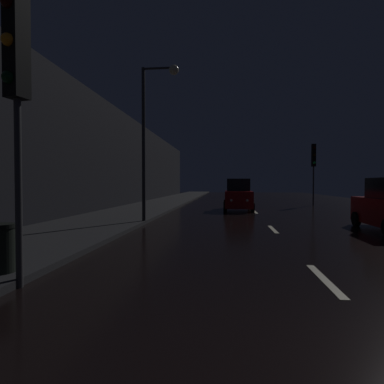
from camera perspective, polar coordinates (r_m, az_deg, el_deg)
ground at (r=28.03m, az=9.90°, el=-2.35°), size 27.87×84.00×0.02m
sidewalk_left at (r=28.57m, az=-5.78°, el=-2.10°), size 4.40×84.00×0.15m
building_facade_left at (r=25.90m, az=-13.08°, el=5.61°), size 0.80×63.00×7.47m
lane_centerline at (r=22.84m, az=10.77°, el=-3.18°), size 0.16×30.04×0.01m
traffic_light_far_right at (r=29.29m, az=20.59°, el=5.20°), size 0.33×0.47×5.20m
traffic_light_near_left at (r=6.78m, az=-28.54°, el=18.35°), size 0.37×0.48×5.24m
streetlamp_overhead at (r=15.14m, az=-6.80°, el=12.53°), size 1.70×0.44×7.17m
trash_bin_curbside at (r=7.28m, az=-30.54°, el=-8.44°), size 0.55×0.55×0.93m
car_approaching_headlights at (r=22.91m, az=8.10°, el=-0.66°), size 2.01×4.35×2.19m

